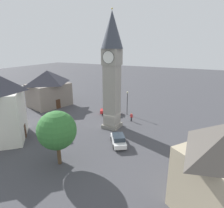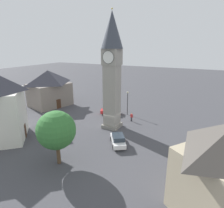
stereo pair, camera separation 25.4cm
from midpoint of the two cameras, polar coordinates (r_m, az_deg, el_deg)
ground_plane at (r=33.85m, az=0.22°, el=-6.76°), size 200.00×200.00×0.00m
clock_tower at (r=31.10m, az=0.24°, el=12.17°), size 3.43×3.43×18.90m
car_blue_kerb at (r=31.21m, az=-15.52°, el=-8.03°), size 4.42×3.51×1.53m
car_silver_kerb at (r=27.86m, az=2.05°, el=-10.53°), size 3.69×4.37×1.53m
car_red_corner at (r=39.64m, az=-0.26°, el=-1.97°), size 4.46×3.17×1.53m
pedestrian at (r=36.04m, az=6.01°, el=-3.62°), size 0.55×0.29×1.69m
tree at (r=23.07m, az=-15.87°, el=-7.46°), size 4.51×4.51×6.61m
building_terrace_right at (r=32.08m, az=-29.96°, el=-0.79°), size 9.37×9.46×9.99m
building_corner_back at (r=46.81m, az=-17.93°, el=4.54°), size 8.94×10.20×8.25m
lamp_post at (r=38.75m, az=4.82°, el=1.40°), size 0.36×0.36×4.86m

